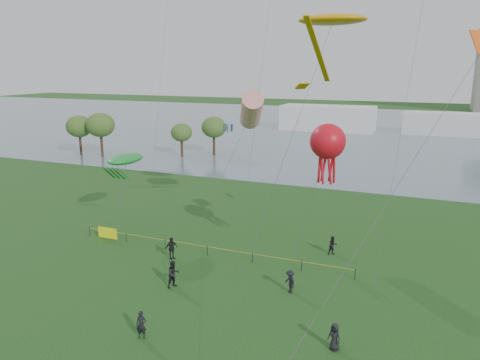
% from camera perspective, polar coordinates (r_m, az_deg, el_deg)
% --- Properties ---
extents(lake, '(400.00, 120.00, 0.08)m').
position_cam_1_polar(lake, '(118.73, 16.77, 5.79)').
color(lake, slate).
rests_on(lake, ground_plane).
extents(pavilion_left, '(22.00, 8.00, 6.00)m').
position_cam_1_polar(pavilion_left, '(115.23, 10.63, 7.41)').
color(pavilion_left, silver).
rests_on(pavilion_left, ground_plane).
extents(pavilion_right, '(18.00, 7.00, 5.00)m').
position_cam_1_polar(pavilion_right, '(115.96, 23.67, 6.29)').
color(pavilion_right, silver).
rests_on(pavilion_right, ground_plane).
extents(trees, '(25.80, 13.41, 7.54)m').
position_cam_1_polar(trees, '(82.59, -12.76, 6.30)').
color(trees, '#342217').
rests_on(trees, ground_plane).
extents(fence, '(24.07, 0.07, 1.05)m').
position_cam_1_polar(fence, '(41.87, -11.61, -7.03)').
color(fence, black).
rests_on(fence, ground_plane).
extents(spectator_a, '(1.09, 1.18, 1.96)m').
position_cam_1_polar(spectator_a, '(33.78, -8.10, -11.29)').
color(spectator_a, black).
rests_on(spectator_a, ground_plane).
extents(spectator_b, '(1.19, 1.18, 1.65)m').
position_cam_1_polar(spectator_b, '(32.95, 6.11, -12.20)').
color(spectator_b, black).
rests_on(spectator_b, ground_plane).
extents(spectator_c, '(0.94, 1.15, 1.83)m').
position_cam_1_polar(spectator_c, '(38.45, -8.36, -8.22)').
color(spectator_c, black).
rests_on(spectator_c, ground_plane).
extents(spectator_d, '(0.90, 0.77, 1.57)m').
position_cam_1_polar(spectator_d, '(27.44, 11.45, -18.22)').
color(spectator_d, black).
rests_on(spectator_d, ground_plane).
extents(spectator_f, '(0.69, 0.53, 1.68)m').
position_cam_1_polar(spectator_f, '(28.43, -11.94, -16.90)').
color(spectator_f, black).
rests_on(spectator_f, ground_plane).
extents(spectator_g, '(0.96, 0.93, 1.56)m').
position_cam_1_polar(spectator_g, '(39.68, 11.24, -7.84)').
color(spectator_g, black).
rests_on(spectator_g, ground_plane).
extents(kite_stingray, '(7.21, 10.09, 18.92)m').
position_cam_1_polar(kite_stingray, '(36.97, 11.13, 18.53)').
color(kite_stingray, '#3F3F42').
extents(kite_windsock, '(5.24, 8.51, 13.26)m').
position_cam_1_polar(kite_windsock, '(43.33, 1.38, 8.54)').
color(kite_windsock, '#3F3F42').
extents(kite_creature, '(3.72, 7.62, 7.24)m').
position_cam_1_polar(kite_creature, '(44.66, -13.80, 2.46)').
color(kite_creature, '#3F3F42').
extents(kite_octopus, '(3.50, 3.36, 11.42)m').
position_cam_1_polar(kite_octopus, '(32.44, 10.66, 4.55)').
color(kite_octopus, '#3F3F42').
extents(kite_delta, '(9.33, 16.87, 16.98)m').
position_cam_1_polar(kite_delta, '(26.64, 26.45, 12.65)').
color(kite_delta, '#3F3F42').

